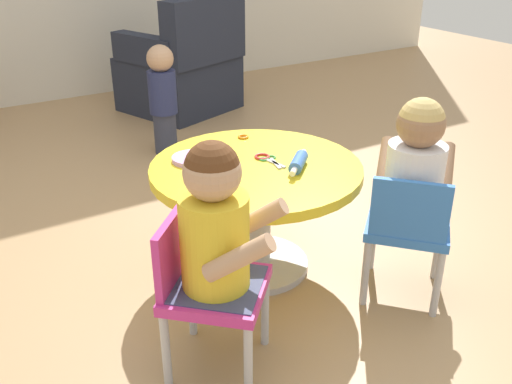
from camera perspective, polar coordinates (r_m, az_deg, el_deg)
ground_plane at (r=2.46m, az=-0.00°, el=-7.41°), size 10.00×10.00×0.00m
craft_table at (r=2.29m, az=-0.00°, el=-0.05°), size 0.84×0.84×0.47m
child_chair_left at (r=1.82m, az=-5.04°, el=-9.30°), size 0.42×0.42×0.54m
seated_child_left at (r=1.69m, az=-4.04°, el=-3.17°), size 0.44×0.43×0.51m
child_chair_right at (r=2.20m, az=14.86°, el=-3.39°), size 0.42×0.42×0.54m
seated_child_right at (r=2.14m, az=15.60°, el=2.42°), size 0.44×0.43×0.51m
armchair_dark at (r=4.40m, az=-7.28°, el=11.98°), size 0.90×0.91×0.85m
toddler_standing at (r=3.55m, az=-9.27°, el=9.36°), size 0.17×0.17×0.67m
rolling_pin at (r=2.20m, az=4.25°, el=2.98°), size 0.18×0.17×0.05m
craft_scissors at (r=2.27m, az=1.49°, el=3.16°), size 0.08×0.14×0.01m
playdough_blob_0 at (r=2.29m, az=-6.40°, el=3.33°), size 0.16×0.16×0.02m
playdough_blob_1 at (r=2.37m, az=-4.29°, el=4.27°), size 0.10×0.10×0.02m
cookie_cutter_0 at (r=2.30m, az=0.61°, el=3.56°), size 0.06×0.06×0.01m
cookie_cutter_1 at (r=2.52m, az=-1.28°, el=5.54°), size 0.05×0.05×0.01m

